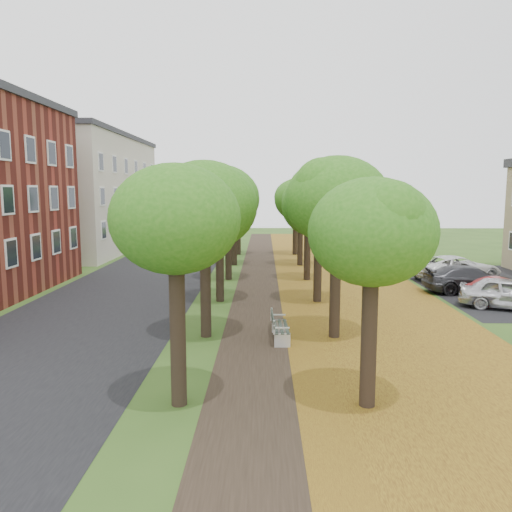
{
  "coord_description": "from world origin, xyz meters",
  "views": [
    {
      "loc": [
        -0.04,
        -12.14,
        5.46
      ],
      "look_at": [
        -0.39,
        10.17,
        2.5
      ],
      "focal_mm": 35.0,
      "sensor_mm": 36.0,
      "label": 1
    }
  ],
  "objects_px": {
    "car_red": "(507,291)",
    "car_white": "(456,268)",
    "car_grey": "(470,279)",
    "car_silver": "(509,293)",
    "bench": "(279,327)"
  },
  "relations": [
    {
      "from": "car_grey",
      "to": "car_red",
      "type": "bearing_deg",
      "value": -167.86
    },
    {
      "from": "bench",
      "to": "car_white",
      "type": "bearing_deg",
      "value": -43.79
    },
    {
      "from": "car_grey",
      "to": "car_silver",
      "type": "bearing_deg",
      "value": -177.15
    },
    {
      "from": "car_red",
      "to": "car_white",
      "type": "height_order",
      "value": "car_white"
    },
    {
      "from": "car_grey",
      "to": "car_white",
      "type": "relative_size",
      "value": 0.92
    },
    {
      "from": "bench",
      "to": "car_red",
      "type": "distance_m",
      "value": 12.62
    },
    {
      "from": "car_white",
      "to": "car_red",
      "type": "bearing_deg",
      "value": 163.43
    },
    {
      "from": "car_grey",
      "to": "car_white",
      "type": "height_order",
      "value": "car_white"
    },
    {
      "from": "bench",
      "to": "car_white",
      "type": "relative_size",
      "value": 0.37
    },
    {
      "from": "car_red",
      "to": "car_white",
      "type": "distance_m",
      "value": 6.44
    },
    {
      "from": "car_red",
      "to": "car_silver",
      "type": "bearing_deg",
      "value": 149.85
    },
    {
      "from": "bench",
      "to": "car_grey",
      "type": "xyz_separation_m",
      "value": [
        10.48,
        8.63,
        0.23
      ]
    },
    {
      "from": "car_grey",
      "to": "car_white",
      "type": "distance_m",
      "value": 3.81
    },
    {
      "from": "car_grey",
      "to": "car_white",
      "type": "xyz_separation_m",
      "value": [
        0.67,
        3.75,
        0.03
      ]
    },
    {
      "from": "bench",
      "to": "car_silver",
      "type": "xyz_separation_m",
      "value": [
        10.75,
        4.93,
        0.24
      ]
    }
  ]
}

